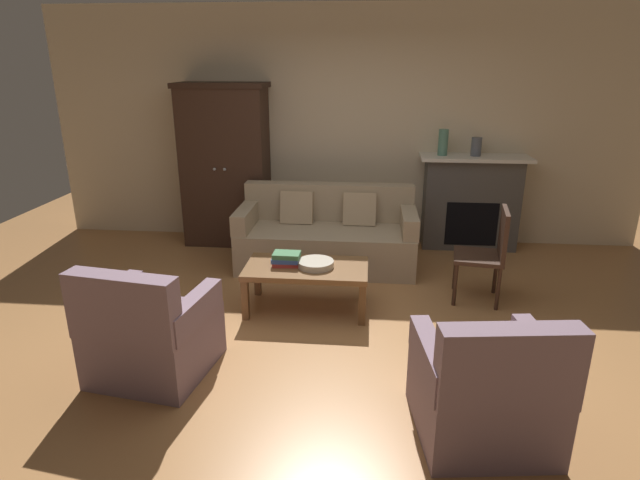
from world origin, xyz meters
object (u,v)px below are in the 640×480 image
object	(u,v)px
book_stack	(286,259)
armchair_near_left	(150,335)
mantel_vase_jade	(443,142)
mantel_vase_slate	(476,147)
armoire	(226,165)
armchair_near_right	(486,392)
fireplace	(471,202)
side_chair_wooden	(489,249)
couch	(327,237)
coffee_table	(306,272)
fruit_bowl	(316,264)

from	to	relation	value
book_stack	armchair_near_left	world-z (taller)	armchair_near_left
mantel_vase_jade	mantel_vase_slate	distance (m)	0.38
armoire	armchair_near_right	distance (m)	4.26
armchair_near_right	fireplace	bearing A→B (deg)	82.02
mantel_vase_slate	side_chair_wooden	distance (m)	1.68
armchair_near_right	armchair_near_left	bearing A→B (deg)	168.25
fireplace	mantel_vase_slate	bearing A→B (deg)	-90.00
fireplace	armchair_near_right	bearing A→B (deg)	-97.98
armoire	armchair_near_left	size ratio (longest dim) A/B	2.19
couch	mantel_vase_slate	world-z (taller)	mantel_vase_slate
mantel_vase_jade	armchair_near_right	xyz separation A→B (m)	(-0.11, -3.48, -0.95)
coffee_table	armchair_near_left	xyz separation A→B (m)	(-0.99, -1.15, -0.05)
mantel_vase_slate	side_chair_wooden	xyz separation A→B (m)	(-0.09, -1.51, -0.71)
mantel_vase_slate	fireplace	bearing A→B (deg)	90.00
armoire	side_chair_wooden	bearing A→B (deg)	-26.95
fireplace	couch	bearing A→B (deg)	-155.48
couch	coffee_table	xyz separation A→B (m)	(-0.09, -1.12, 0.05)
fireplace	couch	world-z (taller)	fireplace
coffee_table	armchair_near_right	bearing A→B (deg)	-52.02
coffee_table	side_chair_wooden	size ratio (longest dim) A/B	1.22
coffee_table	armchair_near_right	distance (m)	2.05
couch	coffee_table	size ratio (longest dim) A/B	1.75
mantel_vase_slate	armchair_near_left	world-z (taller)	mantel_vase_slate
armchair_near_right	armoire	bearing A→B (deg)	125.77
book_stack	mantel_vase_jade	bearing A→B (deg)	49.83
fruit_bowl	mantel_vase_jade	bearing A→B (deg)	55.33
armchair_near_left	side_chair_wooden	size ratio (longest dim) A/B	0.98
armoire	mantel_vase_slate	size ratio (longest dim) A/B	9.09
fruit_bowl	couch	bearing A→B (deg)	89.66
coffee_table	mantel_vase_slate	distance (m)	2.69
fruit_bowl	mantel_vase_jade	size ratio (longest dim) A/B	1.08
armoire	book_stack	distance (m)	2.11
mantel_vase_slate	side_chair_wooden	size ratio (longest dim) A/B	0.24
armoire	side_chair_wooden	world-z (taller)	armoire
side_chair_wooden	fruit_bowl	bearing A→B (deg)	-167.45
mantel_vase_slate	couch	bearing A→B (deg)	-156.00
couch	side_chair_wooden	distance (m)	1.76
armchair_near_left	side_chair_wooden	distance (m)	3.05
fireplace	mantel_vase_jade	distance (m)	0.80
couch	mantel_vase_slate	distance (m)	2.03
mantel_vase_jade	mantel_vase_slate	world-z (taller)	mantel_vase_jade
coffee_table	mantel_vase_slate	size ratio (longest dim) A/B	5.18
coffee_table	mantel_vase_jade	size ratio (longest dim) A/B	3.67
mantel_vase_jade	armchair_near_right	size ratio (longest dim) A/B	0.34
fruit_bowl	armchair_near_right	distance (m)	2.00
book_stack	armchair_near_left	xyz separation A→B (m)	(-0.80, -1.16, -0.16)
book_stack	side_chair_wooden	size ratio (longest dim) A/B	0.28
armoire	fruit_bowl	xyz separation A→B (m)	(1.28, -1.80, -0.52)
fireplace	book_stack	size ratio (longest dim) A/B	4.98
couch	coffee_table	world-z (taller)	couch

